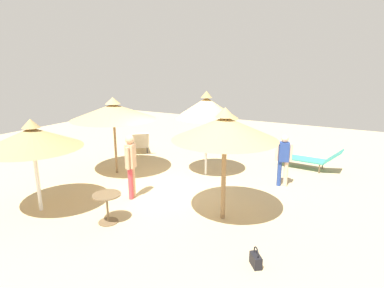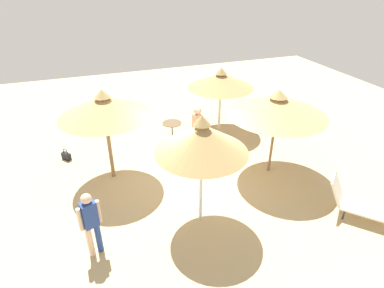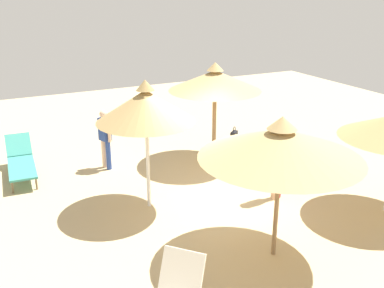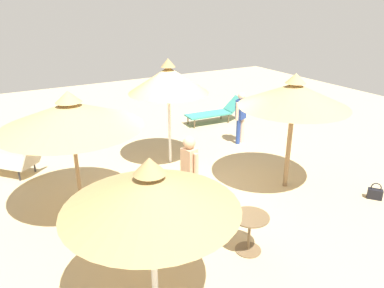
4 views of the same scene
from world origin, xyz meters
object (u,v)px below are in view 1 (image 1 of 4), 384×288
Objects in this scene: lounge_chair_back at (310,158)px; parasol_umbrella_far_left at (225,128)px; lounge_chair_far_right at (140,142)px; person_standing_front at (131,162)px; parasol_umbrella_center at (113,111)px; parasol_umbrella_near_right at (32,138)px; side_table_round at (107,203)px; handbag at (256,260)px; parasol_umbrella_near_left at (206,108)px; person_standing_edge at (284,157)px.

parasol_umbrella_far_left is at bearing 76.21° from lounge_chair_back.
lounge_chair_far_right reaches higher than lounge_chair_back.
lounge_chair_far_right is 5.01m from person_standing_front.
lounge_chair_back is 6.38m from person_standing_front.
parasol_umbrella_far_left reaches higher than parasol_umbrella_center.
parasol_umbrella_near_right is 2.45m from side_table_round.
person_standing_front is at bearing 125.61° from lounge_chair_far_right.
handbag is at bearing -179.09° from side_table_round.
parasol_umbrella_near_left reaches higher than person_standing_front.
parasol_umbrella_near_left is 1.04× the size of parasol_umbrella_far_left.
person_standing_edge reaches higher than handbag.
lounge_chair_back is 6.36m from handbag.
lounge_chair_far_right is at bearing -9.89° from person_standing_edge.
person_standing_front is (-1.82, 1.40, -1.09)m from parasol_umbrella_center.
lounge_chair_back is at bearing -128.83° from parasol_umbrella_near_right.
lounge_chair_far_right is 4.95× the size of handbag.
parasol_umbrella_near_right is 1.22× the size of lounge_chair_far_right.
lounge_chair_far_right is at bearing -67.90° from parasol_umbrella_center.
person_standing_front is at bearing 40.57° from person_standing_edge.
parasol_umbrella_near_left is 2.86m from person_standing_edge.
lounge_chair_back is at bearing -171.87° from lounge_chair_far_right.
parasol_umbrella_far_left is 7.07m from lounge_chair_far_right.
person_standing_front reaches higher than lounge_chair_far_right.
parasol_umbrella_far_left is 3.20m from person_standing_edge.
parasol_umbrella_near_right reaches higher than person_standing_front.
side_table_round is (3.59, 0.06, 0.35)m from handbag.
lounge_chair_back is 6.86m from lounge_chair_far_right.
lounge_chair_far_right is at bearing -76.91° from parasol_umbrella_near_right.
parasol_umbrella_near_left reaches higher than parasol_umbrella_center.
handbag is (-0.11, 6.36, -0.27)m from lounge_chair_back.
parasol_umbrella_far_left is 1.39× the size of lounge_chair_far_right.
side_table_round is (-1.96, -0.35, -1.42)m from parasol_umbrella_near_right.
parasol_umbrella_near_right reaches higher than lounge_chair_far_right.
parasol_umbrella_near_right is at bearing 48.62° from person_standing_front.
lounge_chair_far_right is at bearing 8.13° from lounge_chair_back.
person_standing_front is at bearing -18.55° from handbag.
parasol_umbrella_near_right is 6.91m from person_standing_edge.
side_table_round is at bearing 55.22° from person_standing_edge.
lounge_chair_far_right is 8.76m from handbag.
lounge_chair_back is 7.30m from side_table_round.
parasol_umbrella_far_left is 5.36m from lounge_chair_back.
parasol_umbrella_near_right reaches higher than person_standing_edge.
lounge_chair_far_right is at bearing -37.97° from handbag.
parasol_umbrella_near_left reaches higher than parasol_umbrella_far_left.
handbag is (-4.01, 1.35, -0.90)m from person_standing_front.
person_standing_edge is at bearing 170.11° from lounge_chair_far_right.
parasol_umbrella_near_left is 1.01× the size of parasol_umbrella_center.
parasol_umbrella_near_left reaches higher than handbag.
parasol_umbrella_near_left is at bearing -108.80° from person_standing_front.
parasol_umbrella_center is 1.43× the size of lounge_chair_far_right.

